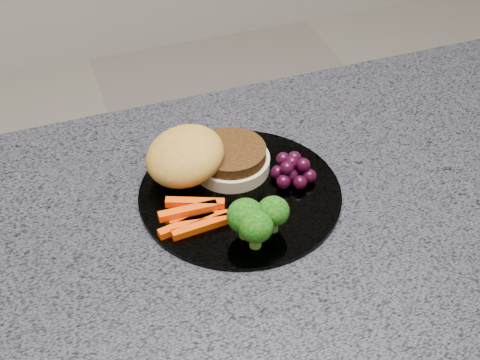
{
  "coord_description": "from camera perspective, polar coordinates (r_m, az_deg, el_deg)",
  "views": [
    {
      "loc": [
        -0.23,
        -0.53,
        1.48
      ],
      "look_at": [
        -0.01,
        0.06,
        0.93
      ],
      "focal_mm": 50.0,
      "sensor_mm": 36.0,
      "label": 1
    }
  ],
  "objects": [
    {
      "name": "countertop",
      "position": [
        0.83,
        2.36,
        -4.84
      ],
      "size": [
        1.2,
        0.6,
        0.04
      ],
      "primitive_type": "cube",
      "color": "#44444D",
      "rests_on": "island_cabinet"
    },
    {
      "name": "plate",
      "position": [
        0.86,
        0.0,
        -1.16
      ],
      "size": [
        0.26,
        0.26,
        0.01
      ],
      "primitive_type": "cylinder",
      "color": "white",
      "rests_on": "countertop"
    },
    {
      "name": "burger",
      "position": [
        0.87,
        -3.29,
        1.75
      ],
      "size": [
        0.17,
        0.11,
        0.06
      ],
      "rotation": [
        0.0,
        0.0,
        0.08
      ],
      "color": "beige",
      "rests_on": "plate"
    },
    {
      "name": "carrot_sticks",
      "position": [
        0.81,
        -3.98,
        -3.06
      ],
      "size": [
        0.09,
        0.06,
        0.02
      ],
      "rotation": [
        0.0,
        0.0,
        -0.3
      ],
      "color": "#F64304",
      "rests_on": "plate"
    },
    {
      "name": "broccoli",
      "position": [
        0.78,
        1.4,
        -3.32
      ],
      "size": [
        0.08,
        0.06,
        0.05
      ],
      "rotation": [
        0.0,
        0.0,
        -0.26
      ],
      "color": "#58832F",
      "rests_on": "plate"
    },
    {
      "name": "grape_bunch",
      "position": [
        0.87,
        4.51,
        0.89
      ],
      "size": [
        0.05,
        0.06,
        0.03
      ],
      "rotation": [
        0.0,
        0.0,
        0.19
      ],
      "color": "black",
      "rests_on": "plate"
    }
  ]
}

